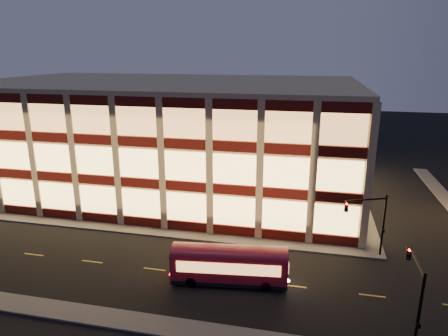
# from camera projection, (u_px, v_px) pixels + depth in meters

# --- Properties ---
(ground) EXTENTS (200.00, 200.00, 0.00)m
(ground) POSITION_uv_depth(u_px,v_px,m) (140.00, 235.00, 41.18)
(ground) COLOR black
(ground) RESTS_ON ground
(sidewalk_office_south) EXTENTS (54.00, 2.00, 0.15)m
(sidewalk_office_south) POSITION_uv_depth(u_px,v_px,m) (118.00, 228.00, 42.72)
(sidewalk_office_south) COLOR #514F4C
(sidewalk_office_south) RESTS_ON ground
(sidewalk_office_east) EXTENTS (2.00, 30.00, 0.15)m
(sidewalk_office_east) POSITION_uv_depth(u_px,v_px,m) (357.00, 196.00, 52.29)
(sidewalk_office_east) COLOR #514F4C
(sidewalk_office_east) RESTS_ON ground
(sidewalk_near) EXTENTS (100.00, 2.00, 0.15)m
(sidewalk_near) POSITION_uv_depth(u_px,v_px,m) (66.00, 311.00, 28.98)
(sidewalk_near) COLOR #514F4C
(sidewalk_near) RESTS_ON ground
(office_building) EXTENTS (50.45, 30.45, 14.50)m
(office_building) POSITION_uv_depth(u_px,v_px,m) (168.00, 133.00, 55.60)
(office_building) COLOR tan
(office_building) RESTS_ON ground
(traffic_signal_far) EXTENTS (3.79, 1.87, 6.00)m
(traffic_signal_far) POSITION_uv_depth(u_px,v_px,m) (370.00, 216.00, 35.61)
(traffic_signal_far) COLOR black
(traffic_signal_far) RESTS_ON ground
(traffic_signal_near) EXTENTS (0.32, 4.45, 6.00)m
(traffic_signal_near) POSITION_uv_depth(u_px,v_px,m) (415.00, 288.00, 24.78)
(traffic_signal_near) COLOR black
(traffic_signal_near) RESTS_ON ground
(trolley_bus) EXTENTS (9.58, 3.46, 3.17)m
(trolley_bus) POSITION_uv_depth(u_px,v_px,m) (229.00, 263.00, 32.38)
(trolley_bus) COLOR maroon
(trolley_bus) RESTS_ON ground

